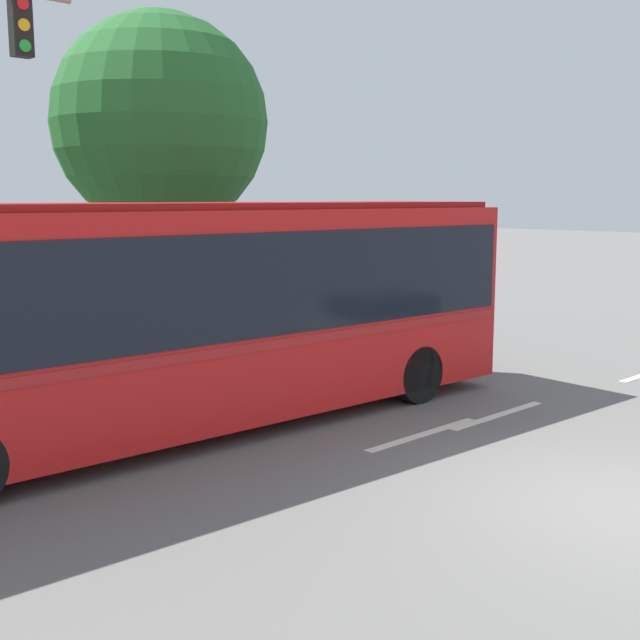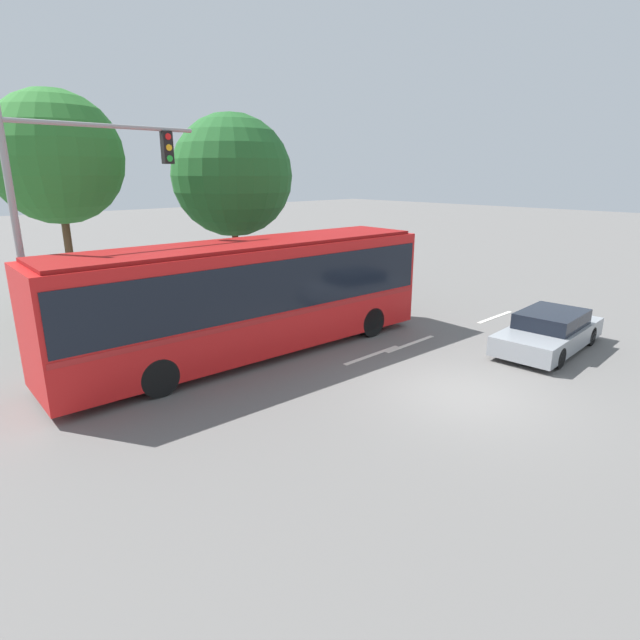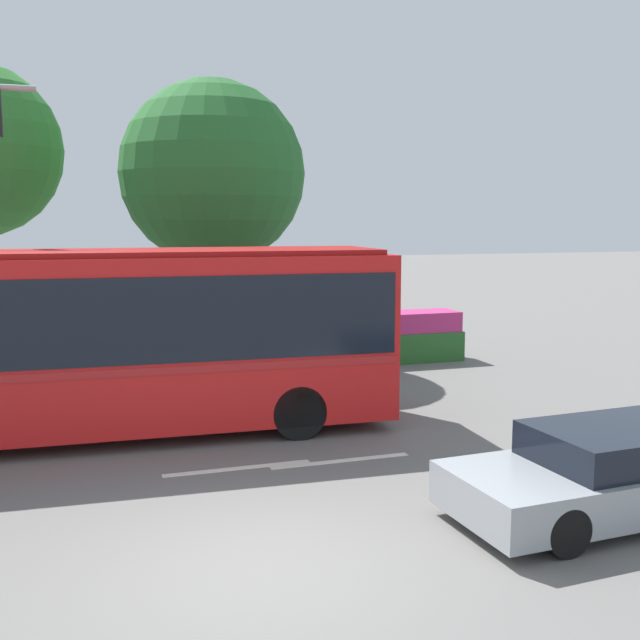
{
  "view_description": "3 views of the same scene",
  "coord_description": "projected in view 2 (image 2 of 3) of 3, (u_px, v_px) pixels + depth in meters",
  "views": [
    {
      "loc": [
        -8.56,
        -3.92,
        3.51
      ],
      "look_at": [
        1.0,
        6.33,
        1.35
      ],
      "focal_mm": 44.7,
      "sensor_mm": 36.0,
      "label": 1
    },
    {
      "loc": [
        -10.72,
        -6.17,
        5.36
      ],
      "look_at": [
        -1.07,
        4.19,
        1.25
      ],
      "focal_mm": 28.61,
      "sensor_mm": 36.0,
      "label": 2
    },
    {
      "loc": [
        -1.89,
        -7.99,
        3.98
      ],
      "look_at": [
        2.79,
        6.44,
        1.94
      ],
      "focal_mm": 41.91,
      "sensor_mm": 36.0,
      "label": 3
    }
  ],
  "objects": [
    {
      "name": "traffic_light_pole",
      "position": [
        66.0,
        206.0,
        13.23
      ],
      "size": [
        5.09,
        0.24,
        6.94
      ],
      "color": "gray",
      "rests_on": "ground"
    },
    {
      "name": "lane_stripe_near",
      "position": [
        495.0,
        317.0,
        19.61
      ],
      "size": [
        2.4,
        0.16,
        0.01
      ],
      "primitive_type": "cube",
      "color": "silver",
      "rests_on": "ground"
    },
    {
      "name": "lane_stripe_far",
      "position": [
        410.0,
        344.0,
        16.55
      ],
      "size": [
        2.4,
        0.16,
        0.01
      ],
      "primitive_type": "cube",
      "color": "silver",
      "rests_on": "ground"
    },
    {
      "name": "street_tree_left",
      "position": [
        56.0,
        158.0,
        18.48
      ],
      "size": [
        4.75,
        4.75,
        8.25
      ],
      "color": "brown",
      "rests_on": "ground"
    },
    {
      "name": "sedan_foreground",
      "position": [
        549.0,
        332.0,
        15.92
      ],
      "size": [
        4.63,
        2.11,
        1.22
      ],
      "rotation": [
        0.0,
        0.0,
        3.2
      ],
      "color": "gray",
      "rests_on": "ground"
    },
    {
      "name": "city_bus",
      "position": [
        251.0,
        292.0,
        15.13
      ],
      "size": [
        12.06,
        3.04,
        3.44
      ],
      "rotation": [
        0.0,
        0.0,
        -0.05
      ],
      "color": "red",
      "rests_on": "ground"
    },
    {
      "name": "lane_stripe_mid",
      "position": [
        372.0,
        355.0,
        15.54
      ],
      "size": [
        2.4,
        0.16,
        0.01
      ],
      "primitive_type": "cube",
      "color": "silver",
      "rests_on": "ground"
    },
    {
      "name": "ground_plane",
      "position": [
        464.0,
        393.0,
        12.85
      ],
      "size": [
        140.0,
        140.0,
        0.0
      ],
      "primitive_type": "plane",
      "color": "slate"
    },
    {
      "name": "street_tree_centre",
      "position": [
        232.0,
        176.0,
        21.28
      ],
      "size": [
        5.01,
        5.01,
        7.74
      ],
      "color": "brown",
      "rests_on": "ground"
    },
    {
      "name": "flowering_hedge",
      "position": [
        312.0,
        277.0,
        23.71
      ],
      "size": [
        7.07,
        1.17,
        1.4
      ],
      "color": "#286028",
      "rests_on": "ground"
    }
  ]
}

